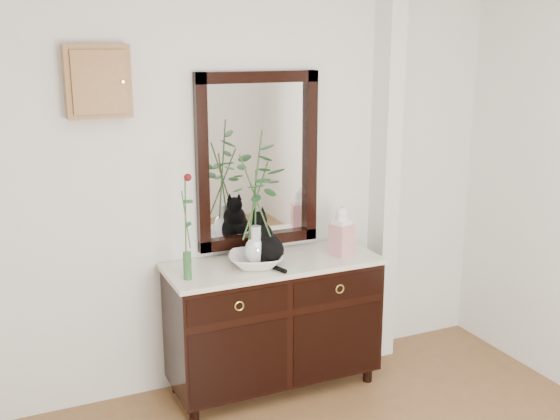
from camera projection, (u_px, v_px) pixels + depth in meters
name	position (u px, v px, depth m)	size (l,w,h in m)	color
wall_back	(243.00, 176.00, 4.08)	(3.60, 0.04, 2.70)	silver
pilaster	(385.00, 166.00, 4.41)	(0.12, 0.20, 2.70)	silver
sideboard	(274.00, 318.00, 4.12)	(1.33, 0.52, 0.82)	black
wall_mirror	(258.00, 161.00, 4.09)	(0.80, 0.06, 1.10)	black
key_cabinet	(98.00, 82.00, 3.56)	(0.35, 0.10, 0.40)	brown
cat	(265.00, 238.00, 3.94)	(0.23, 0.28, 0.33)	black
lotus_bowl	(256.00, 260.00, 3.92)	(0.33, 0.33, 0.08)	silver
vase_branches	(255.00, 198.00, 3.83)	(0.39, 0.39, 0.81)	silver
bud_vase_rose	(186.00, 227.00, 3.65)	(0.08, 0.08, 0.62)	#2E5E31
ginger_jar	(342.00, 230.00, 4.11)	(0.12, 0.12, 0.32)	white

